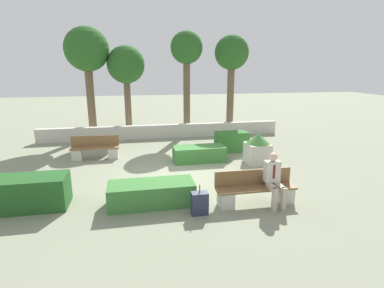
{
  "coord_description": "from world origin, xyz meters",
  "views": [
    {
      "loc": [
        -1.43,
        -9.11,
        3.4
      ],
      "look_at": [
        0.46,
        0.5,
        0.9
      ],
      "focal_mm": 28.0,
      "sensor_mm": 36.0,
      "label": 1
    }
  ],
  "objects_px": {
    "planter_corner_left": "(257,148)",
    "tree_rightmost": "(232,56)",
    "tree_center_left": "(126,67)",
    "tree_leftmost": "(87,52)",
    "suitcase": "(200,203)",
    "person_seated_man": "(274,177)",
    "bench_front": "(255,191)",
    "bench_left_side": "(95,150)",
    "tree_center_right": "(187,53)"
  },
  "relations": [
    {
      "from": "planter_corner_left",
      "to": "tree_rightmost",
      "type": "relative_size",
      "value": 0.22
    },
    {
      "from": "tree_center_left",
      "to": "tree_leftmost",
      "type": "bearing_deg",
      "value": -177.5
    },
    {
      "from": "suitcase",
      "to": "tree_leftmost",
      "type": "height_order",
      "value": "tree_leftmost"
    },
    {
      "from": "person_seated_man",
      "to": "planter_corner_left",
      "type": "bearing_deg",
      "value": 73.5
    },
    {
      "from": "bench_front",
      "to": "planter_corner_left",
      "type": "relative_size",
      "value": 1.83
    },
    {
      "from": "bench_left_side",
      "to": "suitcase",
      "type": "distance_m",
      "value": 5.95
    },
    {
      "from": "tree_rightmost",
      "to": "tree_center_right",
      "type": "bearing_deg",
      "value": 178.11
    },
    {
      "from": "bench_left_side",
      "to": "tree_rightmost",
      "type": "height_order",
      "value": "tree_rightmost"
    },
    {
      "from": "bench_front",
      "to": "bench_left_side",
      "type": "height_order",
      "value": "same"
    },
    {
      "from": "bench_front",
      "to": "person_seated_man",
      "type": "xyz_separation_m",
      "value": [
        0.41,
        -0.14,
        0.41
      ]
    },
    {
      "from": "bench_front",
      "to": "tree_center_left",
      "type": "xyz_separation_m",
      "value": [
        -3.22,
        9.07,
        3.12
      ]
    },
    {
      "from": "bench_front",
      "to": "tree_rightmost",
      "type": "bearing_deg",
      "value": 76.21
    },
    {
      "from": "tree_leftmost",
      "to": "tree_center_right",
      "type": "height_order",
      "value": "tree_leftmost"
    },
    {
      "from": "tree_leftmost",
      "to": "tree_rightmost",
      "type": "xyz_separation_m",
      "value": [
        7.14,
        -0.34,
        -0.17
      ]
    },
    {
      "from": "bench_front",
      "to": "tree_center_right",
      "type": "distance_m",
      "value": 9.53
    },
    {
      "from": "tree_rightmost",
      "to": "suitcase",
      "type": "bearing_deg",
      "value": -112.22
    },
    {
      "from": "person_seated_man",
      "to": "suitcase",
      "type": "height_order",
      "value": "person_seated_man"
    },
    {
      "from": "tree_leftmost",
      "to": "tree_rightmost",
      "type": "relative_size",
      "value": 1.06
    },
    {
      "from": "person_seated_man",
      "to": "suitcase",
      "type": "bearing_deg",
      "value": -176.28
    },
    {
      "from": "planter_corner_left",
      "to": "person_seated_man",
      "type": "bearing_deg",
      "value": -106.5
    },
    {
      "from": "bench_front",
      "to": "tree_center_right",
      "type": "bearing_deg",
      "value": 91.4
    },
    {
      "from": "person_seated_man",
      "to": "tree_center_right",
      "type": "bearing_deg",
      "value": 94.02
    },
    {
      "from": "bench_front",
      "to": "tree_center_right",
      "type": "relative_size",
      "value": 0.4
    },
    {
      "from": "suitcase",
      "to": "tree_center_right",
      "type": "distance_m",
      "value": 9.89
    },
    {
      "from": "bench_left_side",
      "to": "tree_leftmost",
      "type": "distance_m",
      "value": 5.61
    },
    {
      "from": "person_seated_man",
      "to": "tree_center_left",
      "type": "relative_size",
      "value": 0.3
    },
    {
      "from": "person_seated_man",
      "to": "planter_corner_left",
      "type": "xyz_separation_m",
      "value": [
        0.97,
        3.27,
        -0.17
      ]
    },
    {
      "from": "bench_left_side",
      "to": "tree_center_left",
      "type": "xyz_separation_m",
      "value": [
        1.25,
        4.17,
        3.13
      ]
    },
    {
      "from": "bench_front",
      "to": "tree_leftmost",
      "type": "height_order",
      "value": "tree_leftmost"
    },
    {
      "from": "bench_left_side",
      "to": "tree_center_left",
      "type": "distance_m",
      "value": 5.36
    },
    {
      "from": "bench_front",
      "to": "person_seated_man",
      "type": "bearing_deg",
      "value": -19.01
    },
    {
      "from": "tree_leftmost",
      "to": "tree_center_right",
      "type": "xyz_separation_m",
      "value": [
        4.8,
        -0.26,
        0.01
      ]
    },
    {
      "from": "planter_corner_left",
      "to": "suitcase",
      "type": "relative_size",
      "value": 1.51
    },
    {
      "from": "tree_center_left",
      "to": "planter_corner_left",
      "type": "bearing_deg",
      "value": -52.22
    },
    {
      "from": "tree_leftmost",
      "to": "bench_left_side",
      "type": "bearing_deg",
      "value": -82.39
    },
    {
      "from": "person_seated_man",
      "to": "tree_rightmost",
      "type": "relative_size",
      "value": 0.27
    },
    {
      "from": "planter_corner_left",
      "to": "suitcase",
      "type": "height_order",
      "value": "planter_corner_left"
    },
    {
      "from": "tree_leftmost",
      "to": "suitcase",
      "type": "bearing_deg",
      "value": -69.32
    },
    {
      "from": "tree_center_left",
      "to": "tree_rightmost",
      "type": "bearing_deg",
      "value": -4.42
    },
    {
      "from": "tree_rightmost",
      "to": "bench_front",
      "type": "bearing_deg",
      "value": -103.79
    },
    {
      "from": "tree_leftmost",
      "to": "tree_center_left",
      "type": "xyz_separation_m",
      "value": [
        1.79,
        0.08,
        -0.67
      ]
    },
    {
      "from": "suitcase",
      "to": "tree_center_right",
      "type": "height_order",
      "value": "tree_center_right"
    },
    {
      "from": "suitcase",
      "to": "tree_center_left",
      "type": "height_order",
      "value": "tree_center_left"
    },
    {
      "from": "planter_corner_left",
      "to": "tree_rightmost",
      "type": "bearing_deg",
      "value": 82.31
    },
    {
      "from": "person_seated_man",
      "to": "tree_center_right",
      "type": "relative_size",
      "value": 0.26
    },
    {
      "from": "bench_left_side",
      "to": "planter_corner_left",
      "type": "height_order",
      "value": "planter_corner_left"
    },
    {
      "from": "tree_center_right",
      "to": "bench_front",
      "type": "bearing_deg",
      "value": -88.6
    },
    {
      "from": "bench_left_side",
      "to": "person_seated_man",
      "type": "distance_m",
      "value": 7.03
    },
    {
      "from": "suitcase",
      "to": "tree_rightmost",
      "type": "bearing_deg",
      "value": 67.78
    },
    {
      "from": "bench_left_side",
      "to": "tree_rightmost",
      "type": "xyz_separation_m",
      "value": [
        6.6,
        3.76,
        3.64
      ]
    }
  ]
}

